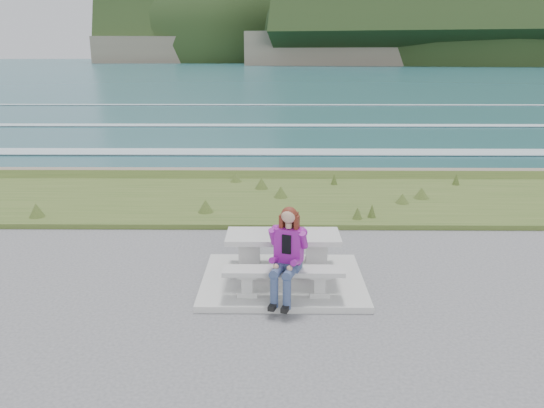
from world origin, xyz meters
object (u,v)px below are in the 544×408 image
bench_landward (283,275)px  bench_seaward (283,243)px  seated_woman (286,268)px  picnic_table (283,244)px

bench_landward → bench_seaward: bearing=90.0°
bench_landward → seated_woman: (0.03, -0.13, 0.16)m
bench_seaward → seated_woman: size_ratio=1.29×
picnic_table → bench_landward: 0.74m
picnic_table → bench_seaward: size_ratio=1.00×
picnic_table → bench_seaward: (0.00, 0.70, -0.23)m
picnic_table → bench_seaward: picnic_table is taller
bench_landward → seated_woman: 0.21m
bench_seaward → seated_woman: (0.03, -1.53, 0.16)m
picnic_table → bench_landward: (0.00, -0.70, -0.23)m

